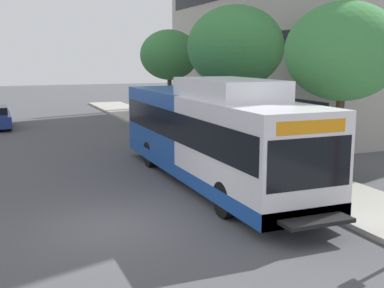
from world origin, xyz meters
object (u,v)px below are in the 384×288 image
Objects in this scene: transit_bus at (210,135)px; street_tree_mid_block at (235,47)px; street_tree_far_block at (169,55)px; street_tree_near_stop at (343,52)px.

street_tree_mid_block is (3.84, 5.70, 3.07)m from transit_bus.
street_tree_far_block is at bearing 88.96° from street_tree_mid_block.
transit_bus is 5.12m from street_tree_near_stop.
transit_bus is at bearing 153.54° from street_tree_near_stop.
street_tree_near_stop is 1.00× the size of street_tree_far_block.
street_tree_mid_block is (-0.02, 7.62, 0.30)m from street_tree_near_stop.
street_tree_mid_block reaches higher than street_tree_far_block.
street_tree_near_stop is at bearing -26.46° from transit_bus.
street_tree_far_block is (0.16, 17.36, -0.03)m from street_tree_near_stop.
street_tree_mid_block is at bearing 90.13° from street_tree_near_stop.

